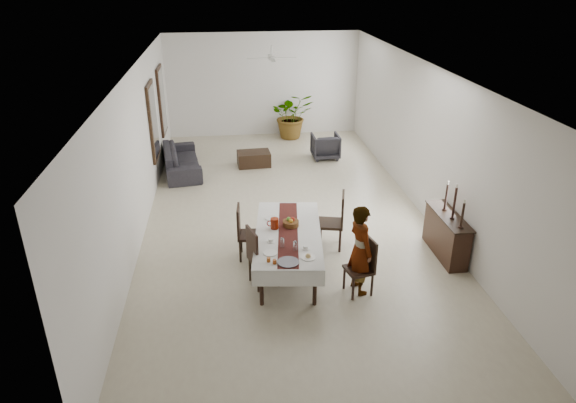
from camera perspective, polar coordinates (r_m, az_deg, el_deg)
The scene contains 86 objects.
floor at distance 11.35m, azimuth -0.21°, elevation -1.45°, with size 6.00×12.00×0.00m, color beige.
ceiling at distance 10.34m, azimuth -0.24°, elevation 14.66°, with size 6.00×12.00×0.02m, color white.
wall_back at distance 16.51m, azimuth -2.78°, elevation 12.82°, with size 6.00×0.02×3.20m, color silver.
wall_front at distance 5.48m, azimuth 7.51°, elevation -14.07°, with size 6.00×0.02×3.20m, color silver.
wall_left at distance 10.82m, azimuth -16.28°, elevation 5.36°, with size 0.02×12.00×3.20m, color silver.
wall_right at distance 11.47m, azimuth 14.92°, elevation 6.61°, with size 0.02×12.00×3.20m, color silver.
dining_table_top at distance 9.07m, azimuth 0.01°, elevation -3.62°, with size 0.97×2.33×0.05m, color black.
table_leg_fl at distance 8.32m, azimuth -2.97°, elevation -9.46°, with size 0.07×0.07×0.68m, color black.
table_leg_fr at distance 8.32m, azimuth 3.00°, elevation -9.46°, with size 0.07×0.07×0.68m, color black.
table_leg_bl at distance 10.23m, azimuth -2.39°, elevation -2.46°, with size 0.07×0.07×0.68m, color black.
table_leg_br at distance 10.23m, azimuth 2.41°, elevation -2.46°, with size 0.07×0.07×0.68m, color black.
tablecloth_top at distance 9.06m, azimuth 0.01°, elevation -3.46°, with size 1.15×2.51×0.01m, color silver.
tablecloth_drape_left at distance 9.14m, azimuth -3.56°, elevation -4.23°, with size 0.01×2.51×0.29m, color white.
tablecloth_drape_right at distance 9.14m, azimuth 3.59°, elevation -4.23°, with size 0.01×2.51×0.29m, color white.
tablecloth_drape_near at distance 8.05m, azimuth 0.02°, elevation -8.55°, with size 1.15×0.01×0.29m, color silver.
tablecloth_drape_far at distance 10.23m, azimuth 0.01°, elevation -0.84°, with size 1.15×0.01×0.29m, color silver.
table_runner at distance 9.05m, azimuth 0.01°, elevation -3.41°, with size 0.34×2.43×0.00m, color #551D18.
red_pitcher at distance 9.14m, azimuth -1.51°, elevation -2.45°, with size 0.15×0.15×0.19m, color maroon.
pitcher_handle at distance 9.14m, azimuth -2.03°, elevation -2.45°, with size 0.12×0.12×0.02m, color maroon.
wine_glass_near at distance 8.46m, azimuth 0.81°, elevation -4.95°, with size 0.07×0.07×0.17m, color white.
wine_glass_mid at distance 8.55m, azimuth -0.64°, elevation -4.63°, with size 0.07×0.07×0.17m, color silver.
teacup_right at distance 8.53m, azimuth 1.98°, elevation -5.10°, with size 0.09×0.09×0.06m, color white.
saucer_right at distance 8.55m, azimuth 1.98°, elevation -5.24°, with size 0.15×0.15×0.01m, color white.
teacup_left at distance 8.74m, azimuth -1.90°, elevation -4.31°, with size 0.09×0.09×0.06m, color white.
saucer_left at distance 8.76m, azimuth -1.90°, elevation -4.44°, with size 0.15×0.15×0.01m, color white.
plate_near_right at distance 8.30m, azimuth 2.24°, elevation -6.23°, with size 0.23×0.23×0.01m, color white.
bread_near_right at distance 8.28m, azimuth 2.25°, elevation -6.08°, with size 0.09×0.09×0.09m, color tan.
plate_near_left at distance 8.42m, azimuth -1.98°, elevation -5.72°, with size 0.23×0.23×0.01m, color white.
plate_far_left at distance 9.53m, azimuth -1.86°, elevation -1.86°, with size 0.23×0.23×0.01m, color silver.
serving_tray at distance 8.16m, azimuth 0.02°, elevation -6.75°, with size 0.35×0.35×0.02m, color #39393D.
jam_jar_a at distance 8.13m, azimuth -1.50°, elevation -6.70°, with size 0.06×0.06×0.07m, color #944115.
jam_jar_b at distance 8.18m, azimuth -2.17°, elevation -6.48°, with size 0.06×0.06×0.07m, color #974815.
fruit_basket at distance 9.24m, azimuth 0.32°, elevation -2.45°, with size 0.29×0.29×0.10m, color brown.
fruit_red at distance 9.23m, azimuth 0.50°, elevation -1.99°, with size 0.09×0.09×0.09m, color maroon.
fruit_green at distance 9.24m, azimuth 0.07°, elevation -1.96°, with size 0.08×0.08×0.08m, color #518B29.
fruit_yellow at distance 9.17m, azimuth 0.32°, elevation -2.18°, with size 0.08×0.08×0.08m, color gold.
chair_right_near_seat at distance 8.63m, azimuth 7.86°, elevation -7.53°, with size 0.42×0.42×0.05m, color black.
chair_right_near_leg_fl at distance 8.70m, azimuth 9.30°, elevation -9.16°, with size 0.04×0.04×0.41m, color black.
chair_right_near_leg_fr at distance 8.95m, azimuth 8.28°, elevation -8.03°, with size 0.04×0.04×0.41m, color black.
chair_right_near_leg_bl at distance 8.56m, azimuth 7.25°, elevation -9.64°, with size 0.04×0.04×0.41m, color black.
chair_right_near_leg_br at distance 8.82m, azimuth 6.27°, elevation -8.46°, with size 0.04×0.04×0.41m, color black.
chair_right_near_back at distance 8.56m, azimuth 9.12°, elevation -5.67°, with size 0.42×0.04×0.53m, color black.
chair_right_far_seat at distance 9.90m, azimuth 4.75°, elevation -2.45°, with size 0.48×0.48×0.05m, color black.
chair_right_far_leg_fl at distance 9.85m, azimuth 5.79°, elevation -4.39°, with size 0.05×0.05×0.47m, color black.
chair_right_far_leg_fr at distance 10.20m, azimuth 5.85°, elevation -3.33°, with size 0.05×0.05×0.47m, color black.
chair_right_far_leg_bl at distance 9.86m, azimuth 3.52°, elevation -4.28°, with size 0.05×0.05×0.47m, color black.
chair_right_far_leg_br at distance 10.20m, azimuth 3.65°, elevation -3.22°, with size 0.05×0.05×0.47m, color black.
chair_right_far_back at distance 9.76m, azimuth 6.09°, elevation -0.82°, with size 0.48×0.04×0.61m, color black.
chair_left_near_seat at distance 8.76m, azimuth -2.67°, elevation -6.44°, with size 0.46×0.46×0.05m, color black.
chair_left_near_leg_fl at distance 8.98m, azimuth -4.23°, elevation -7.52°, with size 0.05×0.05×0.46m, color black.
chair_left_near_leg_fr at distance 8.69m, azimuth -3.30°, elevation -8.73°, with size 0.05×0.05×0.46m, color black.
chair_left_near_leg_bl at distance 9.10m, azimuth -2.01°, elevation -6.99°, with size 0.05×0.05×0.46m, color black.
chair_left_near_leg_br at distance 8.81m, azimuth -1.02°, elevation -8.16°, with size 0.05×0.05×0.46m, color black.
chair_left_near_back at distance 8.54m, azimuth -4.01°, elevation -4.94°, with size 0.46×0.04×0.59m, color black.
chair_left_far_seat at distance 9.56m, azimuth -4.25°, elevation -3.76°, with size 0.44×0.44×0.05m, color black.
chair_left_far_leg_fl at distance 9.84m, azimuth -5.22°, elevation -4.51°, with size 0.04×0.04×0.44m, color black.
chair_left_far_leg_fr at distance 9.53m, azimuth -5.32°, elevation -5.57°, with size 0.04×0.04×0.44m, color black.
chair_left_far_leg_bl at distance 9.83m, azimuth -3.12°, elevation -4.49°, with size 0.04×0.04×0.44m, color black.
chair_left_far_leg_br at distance 9.52m, azimuth -3.14°, elevation -5.55°, with size 0.04×0.04×0.44m, color black.
chair_left_far_back at distance 9.43m, azimuth -5.52°, elevation -2.16°, with size 0.44×0.04×0.56m, color black.
woman at distance 8.51m, azimuth 8.03°, elevation -5.31°, with size 0.57×0.38×1.57m, color #95979D.
sideboard_body at distance 10.09m, azimuth 17.16°, elevation -3.65°, with size 0.36×1.34×0.80m, color black.
sideboard_top at distance 9.91m, azimuth 17.46°, elevation -1.53°, with size 0.39×1.39×0.03m, color black.
candlestick_near_base at distance 9.50m, azimuth 18.63°, elevation -2.68°, with size 0.09×0.09×0.03m, color black.
candlestick_near_shaft at distance 9.40m, azimuth 18.83°, elevation -1.40°, with size 0.04×0.04×0.45m, color black.
candlestick_near_candle at distance 9.29m, azimuth 19.04°, elevation 0.04°, with size 0.03×0.03×0.07m, color white.
candlestick_mid_base at distance 9.79m, azimuth 17.78°, elevation -1.73°, with size 0.09×0.09×0.03m, color black.
candlestick_mid_shaft at distance 9.66m, azimuth 18.02°, elevation -0.12°, with size 0.04×0.04×0.58m, color black.
candlestick_mid_candle at distance 9.53m, azimuth 18.27°, elevation 1.66°, with size 0.03×0.03×0.07m, color white.
candlestick_far_base at distance 10.08m, azimuth 16.99°, elevation -0.83°, with size 0.09×0.09×0.03m, color black.
candlestick_far_shaft at distance 9.97m, azimuth 17.17°, elevation 0.51°, with size 0.04×0.04×0.49m, color black.
candlestick_far_candle at distance 9.87m, azimuth 17.37°, elevation 2.00°, with size 0.03×0.03×0.07m, color white.
sofa at distance 13.92m, azimuth -11.73°, elevation 4.56°, with size 2.23×0.87×0.65m, color #2A272C.
armchair at distance 14.66m, azimuth 4.17°, elevation 6.16°, with size 0.75×0.77×0.70m, color #2B292F.
coffee_table at distance 14.12m, azimuth -3.82°, elevation 4.76°, with size 0.88×0.59×0.39m, color black.
potted_plant at distance 16.35m, azimuth 0.44°, elevation 9.56°, with size 1.30×1.13×1.44m, color #396026.
mirror_frame_near at distance 12.89m, azimuth -14.77°, elevation 8.60°, with size 0.06×1.05×1.85m, color black.
mirror_glass_near at distance 12.89m, azimuth -14.61°, elevation 8.62°, with size 0.01×0.90×1.70m, color silver.
mirror_frame_far at distance 14.91m, azimuth -13.86°, elevation 10.84°, with size 0.06×1.05×1.85m, color black.
mirror_glass_far at distance 14.91m, azimuth -13.72°, elevation 10.85°, with size 0.01×0.90×1.70m, color silver.
fan_rod at distance 13.30m, azimuth -1.85°, elevation 16.49°, with size 0.04×0.04×0.20m, color white.
fan_hub at distance 13.33m, azimuth -1.83°, elevation 15.64°, with size 0.16×0.16×0.08m, color silver.
fan_blade_n at distance 13.68m, azimuth -1.98°, elevation 15.87°, with size 0.10×0.55×0.01m, color silver.
fan_blade_s at distance 12.99m, azimuth -1.68°, elevation 15.40°, with size 0.10×0.55×0.01m, color silver.
fan_blade_e at distance 13.37m, azimuth -0.28°, elevation 15.68°, with size 0.55×0.10×0.01m, color white.
fan_blade_w at distance 13.31m, azimuth -3.39°, elevation 15.59°, with size 0.55×0.10×0.01m, color silver.
Camera 1 is at (-1.21, -10.11, 5.02)m, focal length 32.00 mm.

